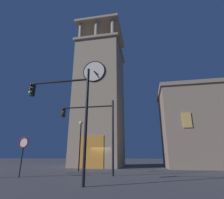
% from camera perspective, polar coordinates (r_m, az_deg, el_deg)
% --- Properties ---
extents(ground_plane, '(200.00, 200.00, 0.00)m').
position_cam_1_polar(ground_plane, '(23.24, -3.49, -21.45)').
color(ground_plane, '#4C4C51').
extents(clocktower, '(7.19, 8.84, 25.00)m').
position_cam_1_polar(clocktower, '(28.40, -3.74, -0.23)').
color(clocktower, gray).
rests_on(clocktower, ground_plane).
extents(traffic_signal_mid, '(4.68, 0.41, 6.06)m').
position_cam_1_polar(traffic_signal_mid, '(15.08, -5.38, -7.78)').
color(traffic_signal_mid, black).
rests_on(traffic_signal_mid, ground_plane).
extents(traffic_signal_far, '(3.77, 0.41, 6.44)m').
position_cam_1_polar(traffic_signal_far, '(10.38, -14.10, -2.17)').
color(traffic_signal_far, black).
rests_on(traffic_signal_far, ground_plane).
extents(street_lamp, '(0.44, 0.44, 5.13)m').
position_cam_1_polar(street_lamp, '(19.45, -10.21, -11.35)').
color(street_lamp, black).
rests_on(street_lamp, ground_plane).
extents(no_horn_sign, '(0.78, 0.14, 2.80)m').
position_cam_1_polar(no_horn_sign, '(14.91, -26.84, -13.19)').
color(no_horn_sign, black).
rests_on(no_horn_sign, ground_plane).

